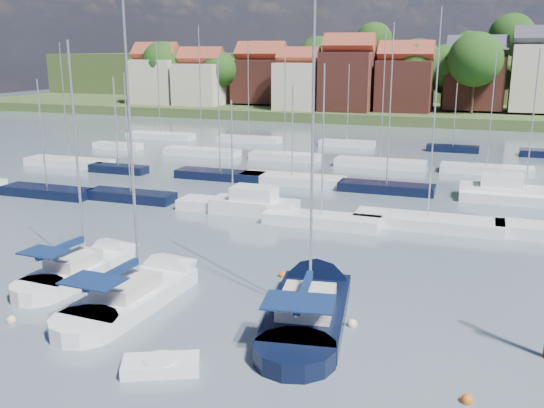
% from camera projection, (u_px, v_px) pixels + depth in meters
% --- Properties ---
extents(ground, '(260.00, 260.00, 0.00)m').
position_uv_depth(ground, '(367.00, 173.00, 65.38)').
color(ground, '#4A5764').
rests_on(ground, ground).
extents(sailboat_left, '(3.48, 10.80, 14.51)m').
position_uv_depth(sailboat_left, '(94.00, 265.00, 36.19)').
color(sailboat_left, white).
rests_on(sailboat_left, ground).
extents(sailboat_centre, '(3.92, 12.37, 16.55)m').
position_uv_depth(sailboat_centre, '(150.00, 287.00, 32.82)').
color(sailboat_centre, white).
rests_on(sailboat_centre, ground).
extents(sailboat_navy, '(5.57, 13.91, 18.64)m').
position_uv_depth(sailboat_navy, '(313.00, 298.00, 31.35)').
color(sailboat_navy, black).
rests_on(sailboat_navy, ground).
extents(tender, '(3.45, 2.64, 0.68)m').
position_uv_depth(tender, '(161.00, 365.00, 24.81)').
color(tender, white).
rests_on(tender, ground).
extents(buoy_b, '(0.46, 0.46, 0.46)m').
position_uv_depth(buoy_b, '(11.00, 322.00, 29.37)').
color(buoy_b, beige).
rests_on(buoy_b, ground).
extents(buoy_c, '(0.46, 0.46, 0.46)m').
position_uv_depth(buoy_c, '(93.00, 309.00, 30.82)').
color(buoy_c, beige).
rests_on(buoy_c, ground).
extents(buoy_d, '(0.48, 0.48, 0.48)m').
position_uv_depth(buoy_d, '(261.00, 356.00, 26.08)').
color(buoy_d, '#D85914').
rests_on(buoy_d, ground).
extents(buoy_e, '(0.43, 0.43, 0.43)m').
position_uv_depth(buoy_e, '(282.00, 276.00, 35.31)').
color(buoy_e, '#D85914').
rests_on(buoy_e, ground).
extents(buoy_f, '(0.46, 0.46, 0.46)m').
position_uv_depth(buoy_f, '(467.00, 402.00, 22.67)').
color(buoy_f, '#D85914').
rests_on(buoy_f, ground).
extents(buoy_g, '(0.50, 0.50, 0.50)m').
position_uv_depth(buoy_g, '(352.00, 326.00, 28.95)').
color(buoy_g, beige).
rests_on(buoy_g, ground).
extents(buoy_h, '(0.46, 0.46, 0.46)m').
position_uv_depth(buoy_h, '(103.00, 313.00, 30.44)').
color(buoy_h, '#D85914').
rests_on(buoy_h, ground).
extents(marina_field, '(79.62, 41.41, 15.93)m').
position_uv_depth(marina_field, '(377.00, 179.00, 60.22)').
color(marina_field, white).
rests_on(marina_field, ground).
extents(far_shore_town, '(212.46, 90.00, 22.27)m').
position_uv_depth(far_shore_town, '(448.00, 85.00, 148.21)').
color(far_shore_town, '#42572B').
rests_on(far_shore_town, ground).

